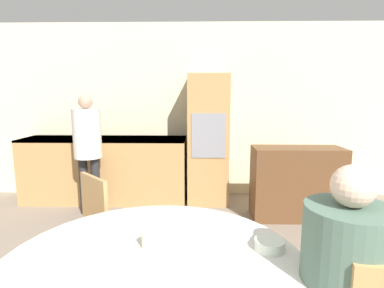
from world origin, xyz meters
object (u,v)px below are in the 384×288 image
person_standing (88,142)px  cup (149,239)px  oven_unit (208,139)px  bowl_near (270,245)px  sideboard (296,183)px  chair_far_left (84,232)px

person_standing → cup: size_ratio=16.66×
oven_unit → cup: size_ratio=19.68×
cup → bowl_near: (0.62, -0.01, -0.02)m
sideboard → cup: sideboard is taller
cup → bowl_near: 0.62m
sideboard → cup: (-1.49, -2.22, 0.35)m
oven_unit → bowl_near: size_ratio=11.92×
bowl_near → oven_unit: bearing=94.6°
person_standing → bowl_near: person_standing is taller
cup → bowl_near: cup is taller
bowl_near → cup: bearing=179.3°
bowl_near → sideboard: bearing=68.7°
oven_unit → chair_far_left: size_ratio=1.95×
sideboard → person_standing: size_ratio=0.71×
cup → sideboard: bearing=56.2°
oven_unit → cup: (-0.39, -2.83, -0.11)m
chair_far_left → person_standing: (-0.56, 1.66, 0.43)m
oven_unit → cup: oven_unit is taller
oven_unit → chair_far_left: 2.43m
chair_far_left → person_standing: person_standing is taller
sideboard → chair_far_left: (-2.08, -1.58, 0.08)m
bowl_near → chair_far_left: bearing=151.9°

